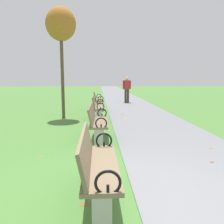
{
  "coord_description": "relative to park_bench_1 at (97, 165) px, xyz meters",
  "views": [
    {
      "loc": [
        -0.48,
        -2.77,
        1.61
      ],
      "look_at": [
        -0.05,
        4.29,
        0.55
      ],
      "focal_mm": 37.18,
      "sensor_mm": 36.0,
      "label": 1
    }
  ],
  "objects": [
    {
      "name": "park_bench_4",
      "position": [
        0.0,
        8.94,
        0.0
      ],
      "size": [
        0.54,
        1.62,
        0.9
      ],
      "color": "#7A664C",
      "rests_on": "ground"
    },
    {
      "name": "pedestrian_walking",
      "position": [
        1.86,
        11.73,
        0.44
      ],
      "size": [
        0.53,
        0.26,
        1.62
      ],
      "color": "#3D3328",
      "rests_on": "paved_walkway"
    },
    {
      "name": "park_bench_3",
      "position": [
        0.0,
        5.98,
        0.0
      ],
      "size": [
        0.48,
        1.6,
        0.9
      ],
      "color": "#7A664C",
      "rests_on": "ground"
    },
    {
      "name": "tree_2",
      "position": [
        -1.37,
        6.46,
        3.09
      ],
      "size": [
        1.16,
        1.16,
        4.27
      ],
      "color": "brown",
      "rests_on": "ground"
    },
    {
      "name": "paved_walkway",
      "position": [
        1.88,
        17.88,
        -0.48
      ],
      "size": [
        2.75,
        44.0,
        0.02
      ],
      "primitive_type": "cube",
      "color": "slate",
      "rests_on": "ground"
    },
    {
      "name": "ground_plane",
      "position": [
        0.5,
        -0.12,
        -0.49
      ],
      "size": [
        80.0,
        80.0,
        0.0
      ],
      "primitive_type": "plane",
      "color": "#4C7F38"
    },
    {
      "name": "park_bench_1",
      "position": [
        0.0,
        0.0,
        0.0
      ],
      "size": [
        0.47,
        1.6,
        0.9
      ],
      "color": "#7A664C",
      "rests_on": "ground"
    },
    {
      "name": "park_bench_2",
      "position": [
        0.0,
        2.96,
        0.0
      ],
      "size": [
        0.52,
        1.61,
        0.9
      ],
      "color": "#7A664C",
      "rests_on": "ground"
    },
    {
      "name": "scattered_leaves",
      "position": [
        0.19,
        5.37,
        -0.48
      ],
      "size": [
        4.66,
        11.96,
        0.02
      ],
      "color": "brown",
      "rests_on": "ground"
    }
  ]
}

